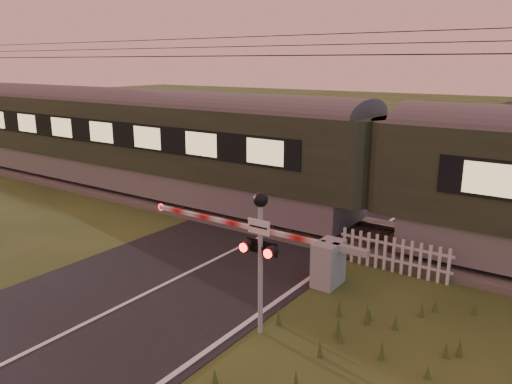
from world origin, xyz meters
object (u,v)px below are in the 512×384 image
Objects in this scene: train at (383,170)px; boom_gate at (317,258)px; crossing_signal at (260,238)px; picket_fence at (393,255)px.

boom_gate is (-0.22, -3.54, -1.63)m from train.
boom_gate is at bearing 94.50° from crossing_signal.
picket_fence is at bearing -59.19° from train.
train is 6.23× the size of boom_gate.
boom_gate is at bearing -93.60° from train.
train reaches higher than picket_fence.
picket_fence is (1.13, 4.45, -1.54)m from crossing_signal.
train is at bearing 86.40° from boom_gate.
crossing_signal is at bearing -104.25° from picket_fence.
train is 3.91m from boom_gate.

